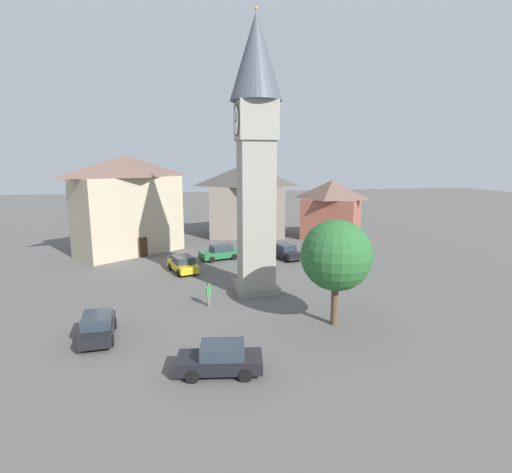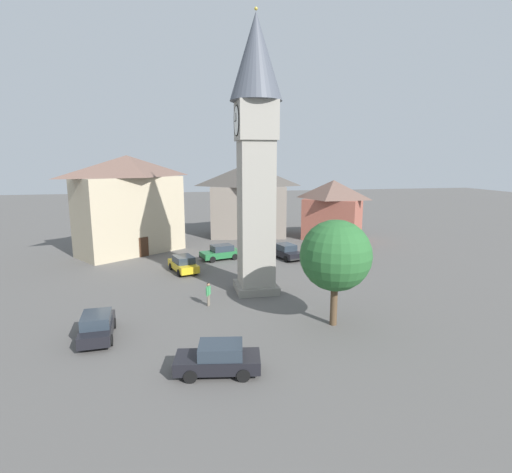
% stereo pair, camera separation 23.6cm
% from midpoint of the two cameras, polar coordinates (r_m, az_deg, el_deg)
% --- Properties ---
extents(ground_plane, '(200.00, 200.00, 0.00)m').
position_cam_midpoint_polar(ground_plane, '(32.06, -0.21, -7.70)').
color(ground_plane, '#565451').
extents(clock_tower, '(3.84, 3.84, 20.65)m').
position_cam_midpoint_polar(clock_tower, '(30.44, -0.23, 14.38)').
color(clock_tower, gray).
rests_on(clock_tower, ground).
extents(car_blue_kerb, '(4.44, 2.82, 1.53)m').
position_cam_midpoint_polar(car_blue_kerb, '(37.60, -10.53, -3.87)').
color(car_blue_kerb, gold).
rests_on(car_blue_kerb, ground).
extents(car_silver_kerb, '(2.36, 4.35, 1.53)m').
position_cam_midpoint_polar(car_silver_kerb, '(20.32, -5.43, -16.90)').
color(car_silver_kerb, black).
rests_on(car_silver_kerb, ground).
extents(car_red_corner, '(2.77, 4.43, 1.53)m').
position_cam_midpoint_polar(car_red_corner, '(41.73, -5.27, -2.26)').
color(car_red_corner, '#236B38').
rests_on(car_red_corner, ground).
extents(car_white_side, '(4.22, 2.01, 1.53)m').
position_cam_midpoint_polar(car_white_side, '(25.42, -21.80, -11.77)').
color(car_white_side, black).
rests_on(car_white_side, ground).
extents(car_black_far, '(4.44, 2.79, 1.53)m').
position_cam_midpoint_polar(car_black_far, '(42.11, 4.02, -2.12)').
color(car_black_far, black).
rests_on(car_black_far, ground).
extents(car_green_alley, '(4.23, 3.97, 1.53)m').
position_cam_midpoint_polar(car_green_alley, '(40.44, 10.63, -2.83)').
color(car_green_alley, black).
rests_on(car_green_alley, ground).
extents(pedestrian, '(0.50, 0.37, 1.69)m').
position_cam_midpoint_polar(pedestrian, '(28.78, -6.97, -7.86)').
color(pedestrian, '#706656').
rests_on(pedestrian, ground).
extents(tree, '(4.39, 4.39, 6.67)m').
position_cam_midpoint_polar(tree, '(24.96, 11.08, -2.67)').
color(tree, brown).
rests_on(tree, ground).
extents(building_shop_left, '(10.87, 12.44, 10.67)m').
position_cam_midpoint_polar(building_shop_left, '(45.94, -17.86, 4.37)').
color(building_shop_left, tan).
rests_on(building_shop_left, ground).
extents(building_terrace_right, '(8.42, 11.21, 9.68)m').
position_cam_midpoint_polar(building_terrace_right, '(54.48, -1.48, 5.32)').
color(building_terrace_right, slate).
rests_on(building_terrace_right, ground).
extents(building_corner_back, '(8.72, 9.03, 7.62)m').
position_cam_midpoint_polar(building_corner_back, '(53.17, 10.52, 3.87)').
color(building_corner_back, '#995142').
rests_on(building_corner_back, ground).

